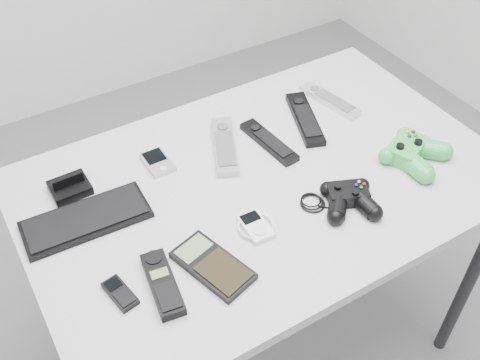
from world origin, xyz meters
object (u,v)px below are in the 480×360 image
calculator (213,265)px  mp3_player (256,226)px  pda (158,162)px  remote_silver_b (330,100)px  desk (264,198)px  remote_silver_a (225,145)px  pda_keyboard (86,219)px  remote_black_b (305,118)px  mobile_phone (120,293)px  controller_green (413,151)px  remote_black_a (269,141)px  controller_black (349,197)px  cordless_handset (163,283)px

calculator → mp3_player: bearing=2.8°
mp3_player → pda: bearing=110.0°
remote_silver_b → pda: bearing=167.6°
desk → mp3_player: size_ratio=13.24×
remote_silver_a → remote_silver_b: 0.37m
pda_keyboard → remote_black_b: remote_black_b is taller
mobile_phone → calculator: bearing=-20.8°
desk → pda_keyboard: size_ratio=4.11×
pda → mobile_phone: 0.41m
mp3_player → remote_silver_a: bearing=76.9°
desk → mobile_phone: 0.48m
controller_green → calculator: bearing=162.7°
remote_black_b → controller_green: 0.31m
calculator → controller_green: (0.62, 0.04, 0.02)m
pda_keyboard → controller_green: controller_green is taller
remote_black_a → remote_black_b: size_ratio=0.87×
desk → controller_black: 0.24m
pda_keyboard → remote_silver_a: 0.41m
mp3_player → controller_green: (0.48, -0.00, 0.02)m
remote_silver_b → calculator: bearing=-159.9°
pda_keyboard → calculator: 0.33m
controller_green → remote_silver_a: bearing=123.0°
desk → controller_green: controller_green is taller
pda → controller_black: 0.50m
calculator → remote_silver_a: bearing=40.3°
remote_silver_a → desk: bearing=-54.4°
remote_silver_a → controller_black: bearing=-40.1°
remote_silver_a → remote_black_a: bearing=3.2°
remote_silver_b → cordless_handset: (-0.71, -0.34, 0.00)m
pda_keyboard → remote_black_a: size_ratio=1.45×
pda_keyboard → remote_black_b: 0.67m
mobile_phone → mp3_player: size_ratio=0.98×
remote_black_a → mobile_phone: remote_black_a is taller
pda_keyboard → pda: pda_keyboard is taller
controller_green → mobile_phone: bearing=159.1°
desk → pda: bearing=137.8°
pda → remote_black_a: 0.30m
pda → remote_silver_b: remote_silver_b is taller
remote_black_b → mp3_player: size_ratio=2.57×
mobile_phone → controller_black: size_ratio=0.39×
pda_keyboard → mobile_phone: bearing=-89.9°
pda_keyboard → mp3_player: (0.33, -0.22, -0.00)m
calculator → desk: bearing=19.5°
pda → cordless_handset: (-0.15, -0.36, 0.01)m
cordless_handset → calculator: cordless_handset is taller
mobile_phone → calculator: calculator is taller
remote_silver_a → controller_black: 0.37m
cordless_handset → remote_black_a: bearing=40.5°
remote_silver_a → mobile_phone: 0.51m
remote_silver_a → remote_silver_b: remote_silver_a is taller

